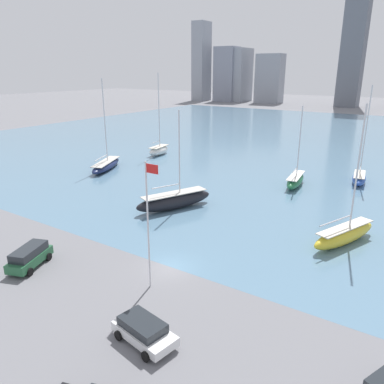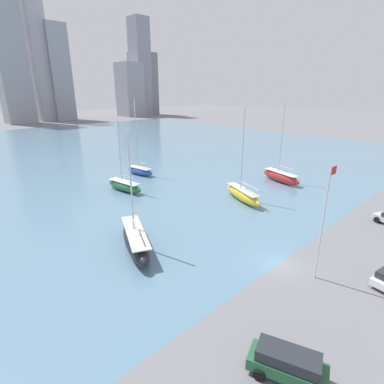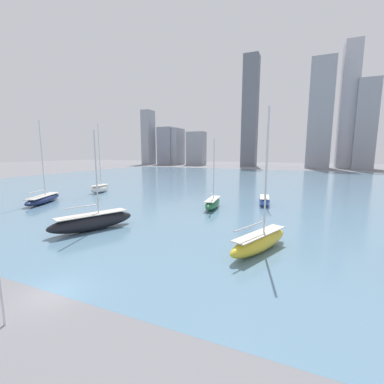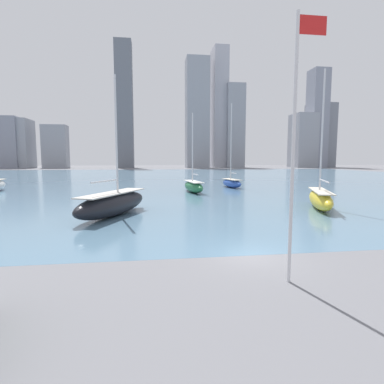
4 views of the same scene
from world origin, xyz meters
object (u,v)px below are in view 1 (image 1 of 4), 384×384
Objects in this scene: sailboat_green at (295,180)px; parked_wagon_white at (144,330)px; flag_pole at (148,222)px; parked_suv_green at (30,256)px; sailboat_navy at (106,165)px; sailboat_yellow at (345,234)px; sailboat_white at (159,150)px; sailboat_black at (174,200)px; sailboat_blue at (359,177)px.

sailboat_green reaches higher than parked_wagon_white.
flag_pole is at bearing -98.24° from sailboat_green.
sailboat_navy is at bearing 103.90° from parked_suv_green.
sailboat_yellow reaches higher than parked_wagon_white.
sailboat_yellow is 23.87m from parked_wagon_white.
sailboat_navy is at bearing -99.22° from sailboat_white.
flag_pole is 8.24m from parked_wagon_white.
sailboat_navy is 1.30× the size of sailboat_green.
sailboat_green is 2.52× the size of parked_wagon_white.
sailboat_yellow is at bearing -64.57° from sailboat_green.
sailboat_white reaches higher than parked_wagon_white.
sailboat_black is 23.96m from sailboat_navy.
sailboat_blue is 3.12× the size of parked_wagon_white.
sailboat_yellow is at bearing -91.40° from sailboat_blue.
sailboat_black is 32.50m from sailboat_white.
sailboat_white is 1.37× the size of sailboat_green.
sailboat_black is 19.56m from parked_suv_green.
sailboat_white is 3.36× the size of parked_suv_green.
sailboat_blue reaches higher than sailboat_green.
sailboat_blue is at bearing -6.24° from sailboat_white.
sailboat_blue is at bearing 118.81° from sailboat_yellow.
sailboat_blue is 3.03× the size of parked_suv_green.
parked_suv_green is (19.80, -28.94, 0.18)m from sailboat_navy.
sailboat_yellow is 20.18m from sailboat_green.
parked_wagon_white is (12.88, -21.37, -0.28)m from sailboat_black.
sailboat_yellow is 30.79m from parked_suv_green.
sailboat_navy is (-22.00, 9.50, -0.26)m from sailboat_black.
sailboat_yellow reaches higher than flag_pole.
parked_suv_green is at bearing -71.93° from sailboat_black.
sailboat_navy is 1.12× the size of sailboat_yellow.
parked_suv_green is at bearing -115.90° from sailboat_yellow.
flag_pole is 0.67× the size of sailboat_navy.
sailboat_white is at bearing 173.29° from sailboat_yellow.
sailboat_yellow is 0.94× the size of sailboat_blue.
parked_suv_green is at bearing -122.31° from sailboat_blue.
sailboat_navy is 42.77m from sailboat_blue.
flag_pole is at bearing -63.08° from sailboat_navy.
parked_suv_green is (19.36, -43.76, -0.04)m from sailboat_white.
sailboat_black is 2.60× the size of parked_wagon_white.
sailboat_blue is at bearing 78.05° from flag_pole.
parked_suv_green is 1.03× the size of parked_wagon_white.
sailboat_white reaches higher than sailboat_yellow.
sailboat_blue is (-2.86, 24.00, -0.12)m from sailboat_yellow.
sailboat_navy is at bearing -171.61° from sailboat_green.
sailboat_green is (31.40, -6.08, -0.12)m from sailboat_white.
parked_wagon_white is at bearing -54.72° from flag_pole.
sailboat_green is at bearing -18.47° from sailboat_white.
sailboat_white is at bearing 93.38° from parked_suv_green.
sailboat_yellow is (42.65, -8.30, 0.20)m from sailboat_navy.
sailboat_blue is (8.72, 41.20, -4.86)m from flag_pole.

